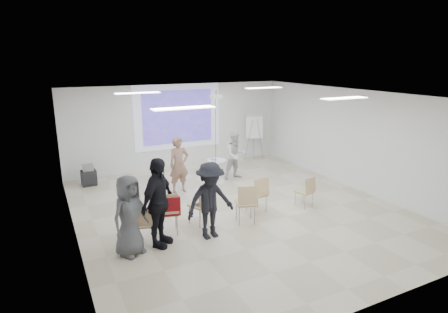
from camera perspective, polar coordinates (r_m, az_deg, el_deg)
name	(u,v)px	position (r m, az deg, el deg)	size (l,w,h in m)	color
floor	(237,211)	(10.06, 2.06, -8.23)	(8.00, 9.00, 0.10)	beige
ceiling	(239,93)	(9.30, 2.24, 9.65)	(8.00, 9.00, 0.10)	white
wall_back	(178,126)	(13.64, -7.08, 4.61)	(8.00, 0.10, 3.00)	silver
wall_left	(68,176)	(8.47, -22.70, -2.72)	(0.10, 9.00, 3.00)	silver
wall_right	(355,139)	(12.00, 19.39, 2.49)	(0.10, 9.00, 3.00)	silver
projection_halo	(178,117)	(13.52, -7.04, 6.03)	(3.20, 0.01, 2.30)	silver
projection_image	(178,117)	(13.51, -7.02, 6.02)	(2.60, 0.01, 1.90)	#4937BC
pedestal_table	(217,169)	(12.01, -1.09, -1.97)	(0.70, 0.70, 0.76)	white
player_left	(179,161)	(11.03, -6.89, -0.73)	(0.70, 0.47, 1.91)	#926C59
player_right	(236,153)	(12.26, 1.80, 0.60)	(0.85, 0.68, 1.76)	silver
controller_left	(181,149)	(11.24, -6.51, 1.18)	(0.04, 0.13, 0.04)	silver
controller_right	(227,142)	(12.32, 0.52, 2.15)	(0.04, 0.12, 0.04)	white
chair_far_left	(146,222)	(8.19, -11.76, -9.72)	(0.52, 0.54, 0.89)	tan
chair_left_mid	(168,210)	(8.53, -8.56, -8.06)	(0.58, 0.61, 1.00)	tan
chair_left_inner	(202,202)	(8.95, -3.33, -6.98)	(0.59, 0.61, 0.96)	#D0B578
chair_center	(246,201)	(9.00, 3.40, -6.77)	(0.58, 0.61, 0.98)	tan
chair_right_inner	(259,192)	(9.64, 5.30, -5.41)	(0.49, 0.52, 0.96)	tan
chair_right_far	(307,190)	(10.19, 12.50, -4.95)	(0.48, 0.50, 0.85)	tan
red_jacket	(171,207)	(8.37, -8.15, -7.57)	(0.44, 0.10, 0.42)	maroon
laptop	(200,203)	(9.04, -3.74, -7.11)	(0.35, 0.25, 0.03)	black
audience_left	(158,197)	(7.90, -10.05, -6.02)	(1.29, 0.77, 2.21)	black
audience_mid	(210,196)	(8.18, -2.12, -5.98)	(1.27, 0.69, 1.96)	black
audience_outer	(129,211)	(7.74, -14.29, -8.04)	(0.92, 0.60, 1.88)	#535458
flipchart_easel	(254,127)	(14.50, 4.66, 4.48)	(0.71, 0.57, 1.77)	gray
av_cart	(89,176)	(12.46, -19.92, -2.77)	(0.46, 0.37, 0.68)	black
ceiling_projector	(216,101)	(10.70, -1.19, 8.38)	(0.30, 0.25, 3.00)	white
fluor_panel_nw	(138,93)	(10.45, -13.03, 9.41)	(1.20, 0.30, 0.02)	white
fluor_panel_ne	(264,88)	(12.04, 6.07, 10.36)	(1.20, 0.30, 0.02)	white
fluor_panel_sw	(184,108)	(7.12, -6.18, 7.35)	(1.20, 0.30, 0.02)	white
fluor_panel_se	(344,98)	(9.29, 17.85, 8.46)	(1.20, 0.30, 0.02)	white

